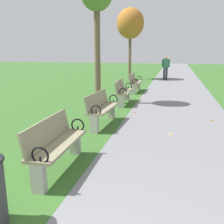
# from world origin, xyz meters

# --- Properties ---
(paved_walkway) EXTENTS (3.09, 44.00, 0.02)m
(paved_walkway) POSITION_xyz_m (1.54, 18.00, 0.01)
(paved_walkway) COLOR slate
(paved_walkway) RESTS_ON ground
(park_bench_2) EXTENTS (0.50, 1.61, 0.90)m
(park_bench_2) POSITION_xyz_m (-0.50, 3.01, 0.49)
(park_bench_2) COLOR gray
(park_bench_2) RESTS_ON ground
(park_bench_3) EXTENTS (0.55, 1.62, 0.90)m
(park_bench_3) POSITION_xyz_m (-0.50, 5.83, 0.49)
(park_bench_3) COLOR gray
(park_bench_3) RESTS_ON ground
(park_bench_4) EXTENTS (0.53, 1.62, 0.90)m
(park_bench_4) POSITION_xyz_m (-0.50, 8.85, 0.49)
(park_bench_4) COLOR gray
(park_bench_4) RESTS_ON ground
(park_bench_5) EXTENTS (0.47, 1.60, 0.90)m
(park_bench_5) POSITION_xyz_m (-0.50, 11.84, 0.49)
(park_bench_5) COLOR gray
(park_bench_5) RESTS_ON ground
(tree_3) EXTENTS (1.86, 1.86, 4.81)m
(tree_3) POSITION_xyz_m (-1.73, 17.43, 3.75)
(tree_3) COLOR brown
(tree_3) RESTS_ON ground
(pedestrian_walking) EXTENTS (0.53, 0.27, 1.62)m
(pedestrian_walking) POSITION_xyz_m (0.77, 17.24, 0.93)
(pedestrian_walking) COLOR #2D2D38
(pedestrian_walking) RESTS_ON paved_walkway
(scattered_leaves) EXTENTS (5.24, 14.17, 0.02)m
(scattered_leaves) POSITION_xyz_m (-0.26, 7.19, 0.01)
(scattered_leaves) COLOR brown
(scattered_leaves) RESTS_ON ground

